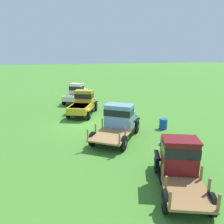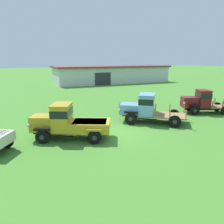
{
  "view_description": "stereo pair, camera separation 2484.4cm",
  "coord_description": "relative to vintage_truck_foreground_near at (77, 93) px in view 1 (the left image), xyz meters",
  "views": [
    {
      "loc": [
        16.95,
        -3.41,
        5.56
      ],
      "look_at": [
        0.51,
        1.9,
        1.0
      ],
      "focal_mm": 35.0,
      "sensor_mm": 36.0,
      "label": 1
    },
    {
      "loc": [
        -5.98,
        -12.96,
        4.97
      ],
      "look_at": [
        0.51,
        1.9,
        1.0
      ],
      "focal_mm": 35.0,
      "sensor_mm": 36.0,
      "label": 2
    }
  ],
  "objects": [
    {
      "name": "ground_plane",
      "position": [
        8.7,
        -0.45,
        -1.12
      ],
      "size": [
        240.0,
        240.0,
        0.0
      ],
      "primitive_type": "plane",
      "color": "#47842D"
    },
    {
      "name": "vintage_truck_second_in_line",
      "position": [
        5.44,
        -0.19,
        -0.03
      ],
      "size": [
        5.18,
        3.6,
        2.26
      ],
      "color": "black",
      "rests_on": "ground"
    },
    {
      "name": "vintage_truck_foreground_near",
      "position": [
        0.0,
        0.0,
        0.0
      ],
      "size": [
        4.68,
        3.72,
        2.26
      ],
      "color": "black",
      "rests_on": "ground"
    },
    {
      "name": "oil_drum_beside_row",
      "position": [
        11.69,
        4.79,
        -0.72
      ],
      "size": [
        0.62,
        0.62,
        0.81
      ],
      "color": "#1951B2",
      "rests_on": "ground"
    },
    {
      "name": "vintage_truck_midrow_center",
      "position": [
        11.95,
        1.12,
        0.05
      ],
      "size": [
        5.27,
        4.67,
        2.27
      ],
      "color": "black",
      "rests_on": "ground"
    },
    {
      "name": "vintage_truck_far_side",
      "position": [
        18.27,
        1.58,
        -0.01
      ],
      "size": [
        4.73,
        3.15,
        2.17
      ],
      "color": "black",
      "rests_on": "ground"
    }
  ]
}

